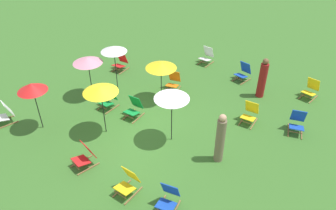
# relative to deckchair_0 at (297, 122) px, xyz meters

# --- Properties ---
(ground_plane) EXTENTS (40.00, 40.00, 0.00)m
(ground_plane) POSITION_rel_deckchair_0_xyz_m (-4.13, -3.10, -0.37)
(ground_plane) COLOR #386B28
(deckchair_0) EXTENTS (0.68, 0.87, 0.83)m
(deckchair_0) POSITION_rel_deckchair_0_xyz_m (0.00, 0.00, 0.00)
(deckchair_0) COLOR olive
(deckchair_0) RESTS_ON ground
(deckchair_1) EXTENTS (0.48, 0.76, 0.83)m
(deckchair_1) POSITION_rel_deckchair_0_xyz_m (-6.31, -2.76, 0.00)
(deckchair_1) COLOR olive
(deckchair_1) RESTS_ON ground
(deckchair_2) EXTENTS (0.53, 0.79, 0.83)m
(deckchair_2) POSITION_rel_deckchair_0_xyz_m (-1.55, -0.46, 0.00)
(deckchair_2) COLOR olive
(deckchair_2) RESTS_ON ground
(deckchair_3) EXTENTS (0.67, 0.86, 0.83)m
(deckchair_3) POSITION_rel_deckchair_0_xyz_m (-8.65, -5.60, 0.00)
(deckchair_3) COLOR olive
(deckchair_3) RESTS_ON ground
(deckchair_4) EXTENTS (0.63, 0.85, 0.83)m
(deckchair_4) POSITION_rel_deckchair_0_xyz_m (-4.71, -5.41, 0.00)
(deckchair_4) COLOR olive
(deckchair_4) RESTS_ON ground
(deckchair_5) EXTENTS (0.67, 0.86, 0.83)m
(deckchair_5) POSITION_rel_deckchair_0_xyz_m (-5.04, -0.24, 0.00)
(deckchair_5) COLOR olive
(deckchair_5) RESTS_ON ground
(deckchair_7) EXTENTS (0.59, 0.82, 0.83)m
(deckchair_7) POSITION_rel_deckchair_0_xyz_m (-0.24, 2.46, 0.00)
(deckchair_7) COLOR olive
(deckchair_7) RESTS_ON ground
(deckchair_8) EXTENTS (0.48, 0.76, 0.83)m
(deckchair_8) POSITION_rel_deckchair_0_xyz_m (-2.95, -5.43, 0.00)
(deckchair_8) COLOR olive
(deckchair_8) RESTS_ON ground
(deckchair_9) EXTENTS (0.52, 0.78, 0.83)m
(deckchair_9) POSITION_rel_deckchair_0_xyz_m (-5.11, 2.61, 0.00)
(deckchair_9) COLOR olive
(deckchair_9) RESTS_ON ground
(deckchair_10) EXTENTS (0.54, 0.80, 0.83)m
(deckchair_10) POSITION_rel_deckchair_0_xyz_m (-7.99, -0.25, 0.00)
(deckchair_10) COLOR olive
(deckchair_10) RESTS_ON ground
(deckchair_11) EXTENTS (0.53, 0.79, 0.83)m
(deckchair_11) POSITION_rel_deckchair_0_xyz_m (-5.14, -2.63, 0.00)
(deckchair_11) COLOR olive
(deckchair_11) RESTS_ON ground
(deckchair_12) EXTENTS (0.63, 0.84, 0.83)m
(deckchair_12) POSITION_rel_deckchair_0_xyz_m (-1.73, -5.23, 0.00)
(deckchair_12) COLOR olive
(deckchair_12) RESTS_ON ground
(deckchair_13) EXTENTS (0.60, 0.83, 0.83)m
(deckchair_13) POSITION_rel_deckchair_0_xyz_m (-3.03, 2.17, 0.00)
(deckchair_13) COLOR olive
(deckchair_13) RESTS_ON ground
(umbrella_0) EXTENTS (1.03, 1.03, 1.97)m
(umbrella_0) POSITION_rel_deckchair_0_xyz_m (-6.92, -1.62, 1.48)
(umbrella_0) COLOR black
(umbrella_0) RESTS_ON ground
(umbrella_1) EXTENTS (1.13, 1.13, 1.92)m
(umbrella_1) POSITION_rel_deckchair_0_xyz_m (-3.26, -2.90, 1.42)
(umbrella_1) COLOR black
(umbrella_1) RESTS_ON ground
(umbrella_2) EXTENTS (1.18, 1.18, 1.67)m
(umbrella_2) POSITION_rel_deckchair_0_xyz_m (-4.97, -1.17, 1.18)
(umbrella_2) COLOR black
(umbrella_2) RESTS_ON ground
(umbrella_3) EXTENTS (0.98, 0.98, 1.82)m
(umbrella_3) POSITION_rel_deckchair_0_xyz_m (-7.35, -5.04, 1.31)
(umbrella_3) COLOR black
(umbrella_3) RESTS_ON ground
(umbrella_4) EXTENTS (1.16, 1.16, 1.84)m
(umbrella_4) POSITION_rel_deckchair_0_xyz_m (-5.36, -3.90, 1.36)
(umbrella_4) COLOR black
(umbrella_4) RESTS_ON ground
(umbrella_5) EXTENTS (1.14, 1.14, 1.73)m
(umbrella_5) POSITION_rel_deckchair_0_xyz_m (-7.41, -2.57, 1.24)
(umbrella_5) COLOR black
(umbrella_5) RESTS_ON ground
(person_0) EXTENTS (0.40, 0.40, 1.75)m
(person_0) POSITION_rel_deckchair_0_xyz_m (-1.52, -2.83, 0.47)
(person_0) COLOR #72664C
(person_0) RESTS_ON ground
(person_1) EXTENTS (0.40, 0.40, 1.68)m
(person_1) POSITION_rel_deckchair_0_xyz_m (-1.90, 1.39, 0.43)
(person_1) COLOR maroon
(person_1) RESTS_ON ground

